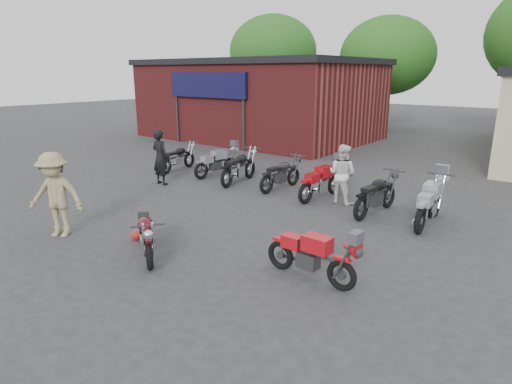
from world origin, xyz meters
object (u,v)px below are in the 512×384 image
Objects in this scene: vintage_motorcycle at (146,231)px; helmet at (137,235)px; row_bike_4 at (322,180)px; row_bike_5 at (377,192)px; row_bike_3 at (281,172)px; sportbike at (312,253)px; person_dark at (160,157)px; row_bike_1 at (217,161)px; person_light at (342,174)px; row_bike_6 at (430,200)px; person_tan at (56,195)px; row_bike_2 at (239,165)px; row_bike_0 at (178,156)px.

helmet is at bearing -171.05° from vintage_motorcycle.
vintage_motorcycle is 0.95× the size of row_bike_4.
row_bike_3 is at bearing 87.24° from row_bike_5.
sportbike is 0.89× the size of row_bike_5.
person_dark is 2.13m from row_bike_1.
vintage_motorcycle reaches higher than helmet.
person_dark is at bearing 20.32° from person_light.
vintage_motorcycle is 0.99× the size of row_bike_3.
row_bike_3 is 0.90× the size of row_bike_6.
person_light is at bearing 79.61° from row_bike_6.
vintage_motorcycle is at bearing 79.64° from person_light.
person_tan is at bearing -149.34° from helmet.
row_bike_2 is 1.02× the size of row_bike_5.
sportbike is at bearing -119.67° from row_bike_1.
person_tan is at bearing 168.84° from row_bike_3.
person_tan reaches higher than sportbike.
row_bike_4 is (4.99, 1.86, -0.34)m from person_dark.
row_bike_2 is at bearing 146.67° from vintage_motorcycle.
row_bike_6 is (1.35, 0.02, 0.03)m from row_bike_5.
row_bike_3 is (-4.00, 4.70, 0.03)m from sportbike.
person_dark is 0.93× the size of row_bike_4.
row_bike_5 is at bearing 98.87° from vintage_motorcycle.
row_bike_0 is (-8.62, 4.50, 0.02)m from sportbike.
row_bike_3 is at bearing -85.83° from row_bike_1.
row_bike_3 is (0.01, 5.50, 0.44)m from helmet.
row_bike_2 is at bearing -97.81° from row_bike_0.
row_bike_4 is at bearing -91.19° from row_bike_3.
row_bike_4 reaches higher than vintage_motorcycle.
row_bike_5 is (7.98, -0.23, 0.04)m from row_bike_0.
row_bike_4 is at bearing -86.89° from row_bike_1.
row_bike_1 is at bearing 69.16° from person_tan.
person_dark is 0.96× the size of row_bike_3.
vintage_motorcycle is 3.35m from sportbike.
person_tan is at bearing 158.93° from row_bike_4.
sportbike is at bearing 166.72° from row_bike_6.
row_bike_3 is (3.47, 1.96, -0.36)m from person_dark.
person_tan is at bearing 113.20° from person_dark.
sportbike is 5.87m from person_tan.
person_tan is 7.78m from row_bike_5.
row_bike_6 is at bearing -168.96° from person_dark.
row_bike_0 is at bearing 84.06° from person_tan.
sportbike is at bearing 114.08° from person_light.
row_bike_5 reaches higher than sportbike.
row_bike_0 is (-3.03, 6.22, -0.43)m from person_tan.
sportbike is 1.06× the size of person_light.
row_bike_5 is at bearing -102.50° from row_bike_2.
vintage_motorcycle is 0.99× the size of row_bike_1.
row_bike_2 is (-3.77, -0.06, -0.25)m from person_light.
row_bike_1 is 0.90× the size of row_bike_6.
row_bike_3 is at bearing 89.85° from helmet.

